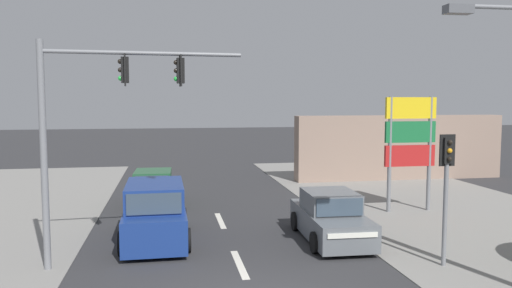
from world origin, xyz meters
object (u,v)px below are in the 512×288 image
at_px(suv_kerbside_parked, 155,214).
at_px(sedan_crossing_left, 330,218).
at_px(shopping_plaza_sign, 410,137).
at_px(pedestal_signal_right_kerb, 446,177).
at_px(hatchback_receding_far, 154,189).
at_px(traffic_signal_mast, 95,112).

relative_size(suv_kerbside_parked, sedan_crossing_left, 1.06).
bearing_deg(suv_kerbside_parked, shopping_plaza_sign, 14.48).
bearing_deg(pedestal_signal_right_kerb, shopping_plaza_sign, 70.71).
bearing_deg(hatchback_receding_far, pedestal_signal_right_kerb, -49.64).
bearing_deg(hatchback_receding_far, sedan_crossing_left, -47.68).
bearing_deg(suv_kerbside_parked, hatchback_receding_far, 92.03).
relative_size(traffic_signal_mast, shopping_plaza_sign, 1.30).
xyz_separation_m(pedestal_signal_right_kerb, sedan_crossing_left, (-2.18, 3.01, -1.71)).
xyz_separation_m(shopping_plaza_sign, sedan_crossing_left, (-4.40, -3.36, -2.28)).
xyz_separation_m(pedestal_signal_right_kerb, hatchback_receding_far, (-7.87, 9.26, -1.71)).
bearing_deg(suv_kerbside_parked, sedan_crossing_left, -8.29).
distance_m(shopping_plaza_sign, hatchback_receding_far, 10.75).
height_order(traffic_signal_mast, sedan_crossing_left, traffic_signal_mast).
distance_m(traffic_signal_mast, suv_kerbside_parked, 4.16).
distance_m(pedestal_signal_right_kerb, hatchback_receding_far, 12.27).
height_order(shopping_plaza_sign, suv_kerbside_parked, shopping_plaza_sign).
bearing_deg(traffic_signal_mast, suv_kerbside_parked, 56.13).
bearing_deg(shopping_plaza_sign, pedestal_signal_right_kerb, -109.29).
relative_size(pedestal_signal_right_kerb, hatchback_receding_far, 0.97).
bearing_deg(sedan_crossing_left, hatchback_receding_far, 132.32).
distance_m(traffic_signal_mast, hatchback_receding_far, 8.44).
height_order(shopping_plaza_sign, sedan_crossing_left, shopping_plaza_sign).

